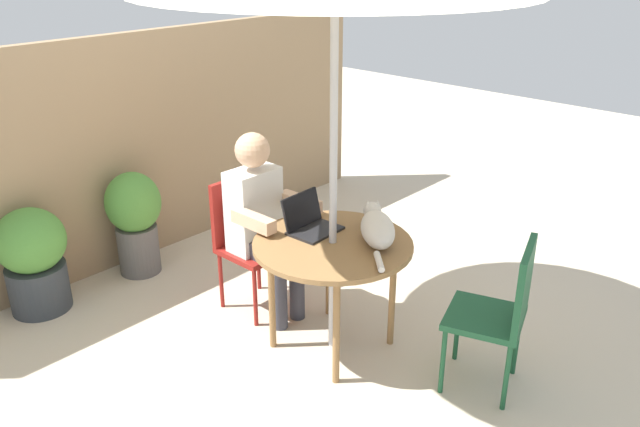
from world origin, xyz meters
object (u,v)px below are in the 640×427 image
chair_empty (502,306)px  chair_occupied (246,233)px  person_seated (262,216)px  potted_plant_by_chair (135,217)px  potted_plant_near_fence (33,257)px  laptop (308,220)px  patio_table (333,252)px  cat (377,228)px

chair_empty → chair_occupied: bearing=100.3°
person_seated → chair_occupied: bearing=90.0°
chair_empty → potted_plant_by_chair: size_ratio=1.13×
potted_plant_near_fence → chair_occupied: bearing=-44.1°
chair_occupied → potted_plant_near_fence: chair_occupied is taller
laptop → potted_plant_by_chair: laptop is taller
patio_table → chair_empty: chair_empty is taller
chair_empty → cat: (-0.13, 0.76, 0.27)m
patio_table → laptop: laptop is taller
patio_table → laptop: 0.26m
potted_plant_near_fence → laptop: bearing=-55.6°
potted_plant_near_fence → potted_plant_by_chair: 0.76m
patio_table → potted_plant_near_fence: (-1.01, 1.74, -0.26)m
chair_occupied → potted_plant_by_chair: size_ratio=1.13×
chair_empty → laptop: laptop is taller
chair_occupied → cat: 0.99m
chair_occupied → person_seated: size_ratio=0.72×
person_seated → patio_table: bearing=-90.0°
person_seated → potted_plant_near_fence: 1.55m
laptop → potted_plant_near_fence: laptop is taller
person_seated → cat: size_ratio=2.43×
cat → potted_plant_near_fence: size_ratio=0.70×
laptop → cat: (0.15, -0.40, 0.02)m
cat → potted_plant_near_fence: 2.29m
laptop → cat: bearing=-69.2°
patio_table → cat: 0.29m
potted_plant_by_chair → person_seated: bearing=-76.8°
potted_plant_near_fence → patio_table: bearing=-59.9°
chair_occupied → laptop: (0.03, -0.54, 0.25)m
chair_empty → person_seated: person_seated is taller
laptop → potted_plant_by_chair: size_ratio=0.39×
chair_occupied → person_seated: person_seated is taller
cat → potted_plant_by_chair: size_ratio=0.64×
person_seated → cat: bearing=-76.9°
chair_occupied → patio_table: bearing=-90.0°
patio_table → chair_occupied: chair_occupied is taller
laptop → person_seated: bearing=94.4°
laptop → potted_plant_by_chair: (-0.29, 1.48, -0.33)m
potted_plant_near_fence → cat: bearing=-58.2°
chair_occupied → person_seated: 0.23m
cat → potted_plant_by_chair: bearing=103.1°
laptop → potted_plant_by_chair: bearing=101.0°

